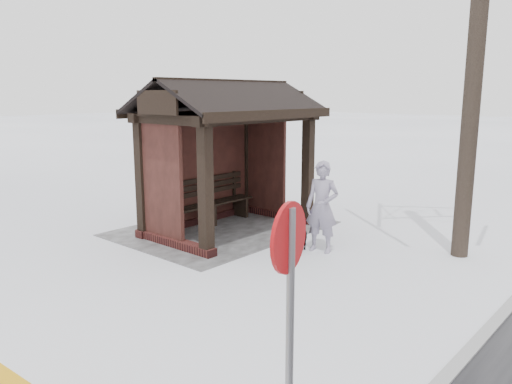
# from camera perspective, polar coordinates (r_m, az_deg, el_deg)

# --- Properties ---
(ground) EXTENTS (120.00, 120.00, 0.00)m
(ground) POSITION_cam_1_polar(r_m,az_deg,el_deg) (10.48, -3.01, -4.40)
(ground) COLOR white
(ground) RESTS_ON ground
(trampled_patch) EXTENTS (4.20, 3.20, 0.02)m
(trampled_patch) POSITION_cam_1_polar(r_m,az_deg,el_deg) (10.61, -3.79, -4.16)
(trampled_patch) COLOR gray
(trampled_patch) RESTS_ON ground
(bus_shelter) EXTENTS (3.60, 2.40, 3.09)m
(bus_shelter) POSITION_cam_1_polar(r_m,az_deg,el_deg) (10.23, -3.78, 7.54)
(bus_shelter) COLOR #3D1716
(bus_shelter) RESTS_ON ground
(pedestrian) EXTENTS (0.52, 0.67, 1.65)m
(pedestrian) POSITION_cam_1_polar(r_m,az_deg,el_deg) (8.98, 7.56, -1.69)
(pedestrian) COLOR gray
(pedestrian) RESTS_ON ground
(dog) EXTENTS (0.66, 0.42, 0.51)m
(dog) POSITION_cam_1_polar(r_m,az_deg,el_deg) (9.08, 4.69, -5.20)
(dog) COLOR black
(dog) RESTS_ON ground
(road_sign) EXTENTS (0.52, 0.14, 2.07)m
(road_sign) POSITION_cam_1_polar(r_m,az_deg,el_deg) (3.65, 3.75, -9.61)
(road_sign) COLOR gray
(road_sign) RESTS_ON ground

